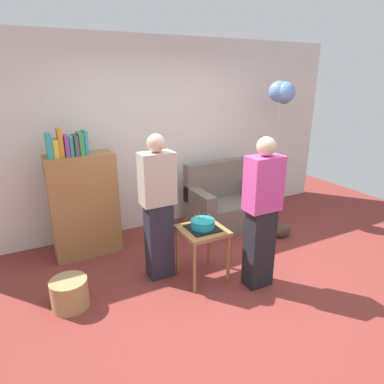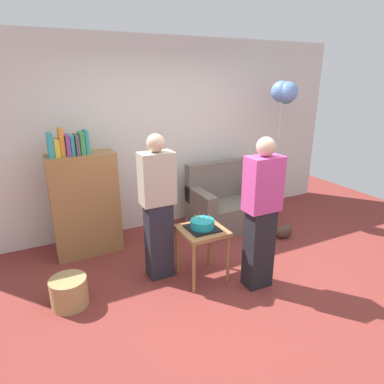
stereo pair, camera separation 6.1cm
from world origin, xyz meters
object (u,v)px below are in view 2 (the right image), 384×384
at_px(birthday_cake, 202,225).
at_px(side_table, 202,237).
at_px(bookshelf, 85,202).
at_px(person_holding_cake, 261,214).
at_px(balloon_bunch, 285,93).
at_px(couch, 226,204).
at_px(person_blowing_candles, 158,208).
at_px(handbag, 284,231).
at_px(wicker_basket, 69,292).

bearing_deg(birthday_cake, side_table, -35.61).
relative_size(bookshelf, person_holding_cake, 0.99).
bearing_deg(birthday_cake, balloon_bunch, 28.57).
relative_size(bookshelf, side_table, 2.68).
relative_size(couch, person_blowing_candles, 0.67).
height_order(couch, balloon_bunch, balloon_bunch).
bearing_deg(side_table, person_blowing_candles, 147.51).
relative_size(bookshelf, balloon_bunch, 0.77).
bearing_deg(birthday_cake, handbag, 12.74).
distance_m(couch, birthday_cake, 1.51).
bearing_deg(balloon_bunch, person_holding_cake, -135.30).
distance_m(birthday_cake, person_holding_cake, 0.64).
bearing_deg(handbag, couch, 123.64).
bearing_deg(bookshelf, couch, -2.70).
xyz_separation_m(bookshelf, side_table, (1.03, -1.18, -0.18)).
bearing_deg(birthday_cake, bookshelf, 130.98).
height_order(couch, handbag, couch).
distance_m(birthday_cake, wicker_basket, 1.51).
relative_size(birthday_cake, person_holding_cake, 0.20).
bearing_deg(wicker_basket, handbag, 3.63).
relative_size(birthday_cake, person_blowing_candles, 0.20).
xyz_separation_m(bookshelf, person_blowing_candles, (0.62, -0.92, 0.14)).
bearing_deg(couch, side_table, -132.54).
xyz_separation_m(person_holding_cake, handbag, (1.03, 0.73, -0.73)).
bearing_deg(side_table, handbag, 12.74).
bearing_deg(handbag, wicker_basket, -176.37).
xyz_separation_m(person_blowing_candles, person_holding_cake, (0.88, -0.65, 0.00)).
bearing_deg(bookshelf, person_holding_cake, -46.49).
bearing_deg(side_table, birthday_cake, 144.39).
relative_size(side_table, balloon_bunch, 0.29).
height_order(person_holding_cake, balloon_bunch, balloon_bunch).
xyz_separation_m(bookshelf, balloon_bunch, (2.95, -0.14, 1.25)).
distance_m(couch, person_holding_cake, 1.65).
bearing_deg(person_holding_cake, balloon_bunch, -149.25).
bearing_deg(handbag, person_holding_cake, -144.59).
bearing_deg(person_holding_cake, wicker_basket, -30.16).
height_order(birthday_cake, balloon_bunch, balloon_bunch).
height_order(side_table, balloon_bunch, balloon_bunch).
distance_m(side_table, person_blowing_candles, 0.58).
xyz_separation_m(couch, wicker_basket, (-2.41, -0.93, -0.19)).
bearing_deg(balloon_bunch, couch, 177.53).
bearing_deg(person_holding_cake, birthday_cake, -53.92).
xyz_separation_m(handbag, balloon_bunch, (0.43, 0.71, 1.84)).
bearing_deg(person_blowing_candles, couch, 50.56).
relative_size(side_table, wicker_basket, 1.67).
bearing_deg(couch, person_holding_cake, -109.69).
bearing_deg(person_blowing_candles, balloon_bunch, 38.72).
distance_m(couch, side_table, 1.49).
bearing_deg(couch, birthday_cake, -132.54).
height_order(wicker_basket, handbag, wicker_basket).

